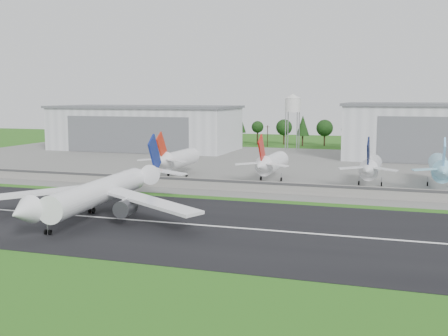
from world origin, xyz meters
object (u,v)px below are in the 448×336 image
(main_airliner, at_px, (98,198))
(parked_jet_navy, at_px, (370,167))
(parked_jet_red_a, at_px, (176,159))
(parked_jet_skyblue, at_px, (440,168))
(parked_jet_red_b, at_px, (270,163))

(main_airliner, xyz_separation_m, parked_jet_navy, (57.62, 67.00, 1.31))
(parked_jet_red_a, distance_m, parked_jet_skyblue, 87.45)
(main_airliner, bearing_deg, parked_jet_red_b, -115.63)
(main_airliner, xyz_separation_m, parked_jet_red_b, (25.28, 67.00, 1.33))
(parked_jet_red_a, bearing_deg, parked_jet_red_b, -0.02)
(parked_jet_red_a, xyz_separation_m, parked_jet_skyblue, (87.31, 5.01, -0.02))
(parked_jet_red_b, bearing_deg, parked_jet_navy, -0.01)
(parked_jet_red_b, xyz_separation_m, parked_jet_navy, (32.34, -0.00, -0.02))
(parked_jet_red_b, relative_size, parked_jet_skyblue, 0.84)
(main_airliner, relative_size, parked_jet_skyblue, 1.59)
(parked_jet_navy, distance_m, parked_jet_skyblue, 21.47)
(parked_jet_red_b, bearing_deg, parked_jet_skyblue, 5.39)
(main_airliner, distance_m, parked_jet_red_a, 67.61)
(parked_jet_navy, relative_size, parked_jet_skyblue, 0.84)
(parked_jet_red_b, bearing_deg, parked_jet_red_a, 179.98)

